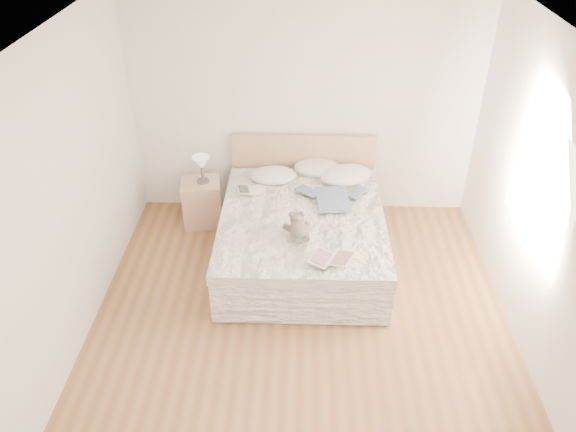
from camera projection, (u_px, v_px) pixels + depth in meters
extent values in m
cube|color=brown|center=(301.00, 333.00, 5.28)|extent=(4.00, 4.50, 0.00)
cube|color=white|center=(305.00, 46.00, 3.79)|extent=(4.00, 4.50, 0.00)
cube|color=white|center=(304.00, 105.00, 6.41)|extent=(4.00, 0.02, 2.70)
cube|color=white|center=(58.00, 209.00, 4.58)|extent=(0.02, 4.50, 2.70)
cube|color=white|center=(552.00, 217.00, 4.48)|extent=(0.02, 4.50, 2.70)
cube|color=white|center=(541.00, 187.00, 4.68)|extent=(0.02, 1.30, 1.10)
cube|color=tan|center=(302.00, 250.00, 6.18)|extent=(1.68, 2.08, 0.20)
cube|color=white|center=(302.00, 232.00, 6.04)|extent=(1.60, 2.00, 0.30)
cube|color=white|center=(302.00, 220.00, 5.90)|extent=(1.72, 2.05, 0.10)
cube|color=tan|center=(303.00, 173.00, 6.83)|extent=(1.70, 0.06, 1.00)
cube|color=tan|center=(202.00, 202.00, 6.68)|extent=(0.51, 0.46, 0.56)
cylinder|color=#45403C|center=(203.00, 181.00, 6.52)|extent=(0.15, 0.15, 0.02)
cylinder|color=#423C37|center=(202.00, 173.00, 6.46)|extent=(0.03, 0.03, 0.20)
cone|color=#F0E9CD|center=(201.00, 163.00, 6.39)|extent=(0.24, 0.24, 0.15)
ellipsoid|color=white|center=(273.00, 175.00, 6.49)|extent=(0.56, 0.42, 0.16)
ellipsoid|color=white|center=(317.00, 168.00, 6.64)|extent=(0.58, 0.42, 0.17)
ellipsoid|color=white|center=(346.00, 175.00, 6.50)|extent=(0.73, 0.63, 0.18)
cube|color=white|center=(250.00, 190.00, 6.23)|extent=(0.33, 0.26, 0.02)
cube|color=beige|center=(332.00, 259.00, 5.20)|extent=(0.46, 0.40, 0.03)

